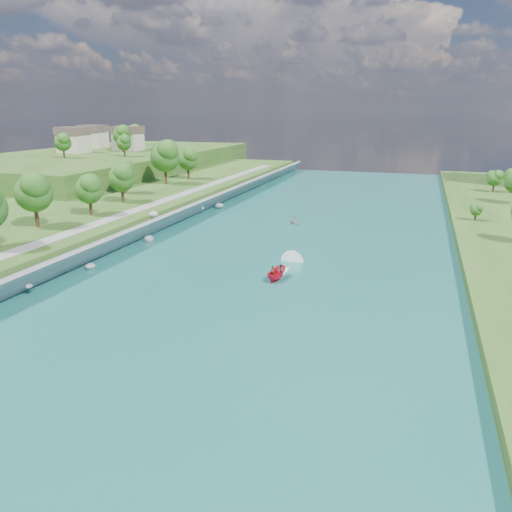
% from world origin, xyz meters
% --- Properties ---
extents(ground, '(260.00, 260.00, 0.00)m').
position_xyz_m(ground, '(0.00, 0.00, 0.00)').
color(ground, '#2D5119').
rests_on(ground, ground).
extents(river_water, '(55.00, 240.00, 0.10)m').
position_xyz_m(river_water, '(0.00, 20.00, 0.05)').
color(river_water, '#175957').
rests_on(river_water, ground).
extents(berm_west, '(45.00, 240.00, 3.50)m').
position_xyz_m(berm_west, '(-50.00, 20.00, 1.75)').
color(berm_west, '#2D5119').
rests_on(berm_west, ground).
extents(ridge_west, '(60.00, 120.00, 9.00)m').
position_xyz_m(ridge_west, '(-82.50, 95.00, 4.50)').
color(ridge_west, '#2D5119').
rests_on(ridge_west, ground).
extents(riprap_bank, '(4.50, 236.00, 4.37)m').
position_xyz_m(riprap_bank, '(-25.84, 19.44, 1.80)').
color(riprap_bank, slate).
rests_on(riprap_bank, ground).
extents(riverside_path, '(3.00, 200.00, 0.10)m').
position_xyz_m(riverside_path, '(-32.50, 20.00, 3.55)').
color(riverside_path, gray).
rests_on(riverside_path, berm_west).
extents(ridge_houses, '(29.50, 29.50, 8.40)m').
position_xyz_m(ridge_houses, '(-88.67, 100.00, 13.31)').
color(ridge_houses, beige).
rests_on(ridge_houses, ridge_west).
extents(trees_ridge, '(19.27, 42.27, 10.50)m').
position_xyz_m(trees_ridge, '(-76.50, 92.87, 13.88)').
color(trees_ridge, '#165319').
rests_on(trees_ridge, ridge_west).
extents(motorboat, '(3.60, 19.16, 2.07)m').
position_xyz_m(motorboat, '(2.90, 9.72, 0.87)').
color(motorboat, red).
rests_on(motorboat, river_water).
extents(raft, '(3.40, 3.53, 1.52)m').
position_xyz_m(raft, '(-3.26, 43.85, 0.45)').
color(raft, '#989CA0').
rests_on(raft, river_water).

